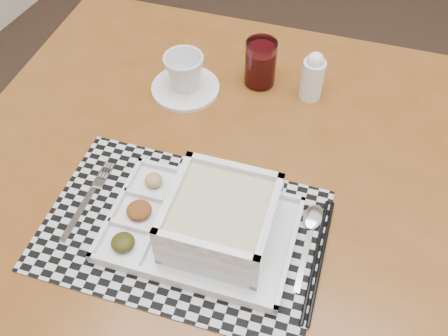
{
  "coord_description": "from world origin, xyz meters",
  "views": [
    {
      "loc": [
        -0.58,
        -0.88,
        1.51
      ],
      "look_at": [
        -0.81,
        -0.39,
        0.85
      ],
      "focal_mm": 40.0,
      "sensor_mm": 36.0,
      "label": 1
    }
  ],
  "objects_px": {
    "juice_glass": "(260,65)",
    "creamer_bottle": "(313,76)",
    "dining_table": "(211,200)",
    "serving_tray": "(213,223)",
    "cup": "(184,72)"
  },
  "relations": [
    {
      "from": "juice_glass",
      "to": "creamer_bottle",
      "type": "distance_m",
      "value": 0.12
    },
    {
      "from": "dining_table",
      "to": "serving_tray",
      "type": "relative_size",
      "value": 3.32
    },
    {
      "from": "serving_tray",
      "to": "dining_table",
      "type": "bearing_deg",
      "value": 117.99
    },
    {
      "from": "serving_tray",
      "to": "creamer_bottle",
      "type": "xyz_separation_m",
      "value": [
        0.04,
        0.41,
        0.01
      ]
    },
    {
      "from": "dining_table",
      "to": "cup",
      "type": "relative_size",
      "value": 13.26
    },
    {
      "from": "serving_tray",
      "to": "juice_glass",
      "type": "bearing_deg",
      "value": 100.84
    },
    {
      "from": "cup",
      "to": "creamer_bottle",
      "type": "bearing_deg",
      "value": 4.93
    },
    {
      "from": "cup",
      "to": "creamer_bottle",
      "type": "distance_m",
      "value": 0.27
    },
    {
      "from": "serving_tray",
      "to": "creamer_bottle",
      "type": "distance_m",
      "value": 0.41
    },
    {
      "from": "dining_table",
      "to": "cup",
      "type": "bearing_deg",
      "value": 127.91
    },
    {
      "from": "dining_table",
      "to": "serving_tray",
      "type": "xyz_separation_m",
      "value": [
        0.06,
        -0.12,
        0.12
      ]
    },
    {
      "from": "cup",
      "to": "juice_glass",
      "type": "bearing_deg",
      "value": 17.8
    },
    {
      "from": "dining_table",
      "to": "juice_glass",
      "type": "bearing_deg",
      "value": 93.08
    },
    {
      "from": "dining_table",
      "to": "cup",
      "type": "xyz_separation_m",
      "value": [
        -0.15,
        0.2,
        0.13
      ]
    },
    {
      "from": "serving_tray",
      "to": "cup",
      "type": "height_order",
      "value": "serving_tray"
    }
  ]
}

